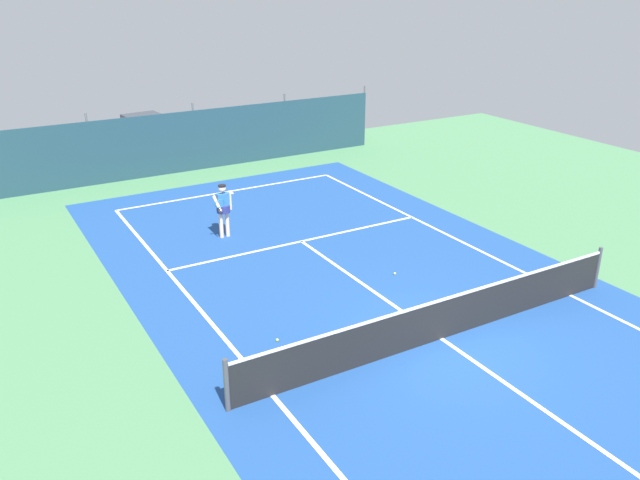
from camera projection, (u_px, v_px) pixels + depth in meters
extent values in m
plane|color=#4C8456|center=(441.00, 339.00, 14.20)|extent=(36.00, 36.00, 0.00)
cube|color=#1E478C|center=(441.00, 339.00, 14.20)|extent=(11.02, 26.60, 0.01)
cube|color=white|center=(230.00, 191.00, 23.71)|extent=(8.22, 0.10, 0.01)
cube|color=white|center=(272.00, 395.00, 12.29)|extent=(0.10, 23.80, 0.01)
cube|color=white|center=(570.00, 295.00, 16.10)|extent=(0.10, 23.80, 0.01)
cube|color=white|center=(301.00, 241.00, 19.31)|extent=(8.22, 0.10, 0.01)
cube|color=white|center=(441.00, 338.00, 14.20)|extent=(0.10, 12.80, 0.01)
cube|color=white|center=(231.00, 192.00, 23.59)|extent=(0.10, 0.30, 0.01)
cube|color=black|center=(443.00, 320.00, 14.02)|extent=(9.92, 0.03, 0.95)
cube|color=white|center=(444.00, 299.00, 13.83)|extent=(9.92, 0.04, 0.05)
cylinder|color=#47474C|center=(227.00, 385.00, 11.67)|extent=(0.10, 0.10, 1.10)
cylinder|color=#47474C|center=(598.00, 268.00, 16.31)|extent=(0.10, 0.10, 1.10)
cube|color=#1E3D4C|center=(196.00, 141.00, 25.90)|extent=(16.22, 0.06, 2.40)
cylinder|color=#595B60|center=(90.00, 149.00, 24.01)|extent=(0.08, 0.08, 2.70)
cylinder|color=#595B60|center=(195.00, 137.00, 25.89)|extent=(0.08, 0.08, 2.70)
cylinder|color=#595B60|center=(285.00, 125.00, 27.77)|extent=(0.08, 0.08, 2.70)
cylinder|color=#595B60|center=(364.00, 116.00, 29.65)|extent=(0.08, 0.08, 2.70)
cube|color=#234C1E|center=(192.00, 153.00, 26.63)|extent=(14.60, 0.70, 1.10)
cylinder|color=beige|center=(227.00, 223.00, 19.57)|extent=(0.12, 0.12, 0.82)
cylinder|color=beige|center=(221.00, 225.00, 19.47)|extent=(0.12, 0.12, 0.82)
cylinder|color=navy|center=(223.00, 209.00, 19.34)|extent=(0.40, 0.40, 0.22)
cube|color=#2D6BB7|center=(223.00, 202.00, 19.26)|extent=(0.36, 0.21, 0.56)
sphere|color=beige|center=(222.00, 189.00, 19.09)|extent=(0.22, 0.22, 0.22)
cylinder|color=black|center=(222.00, 186.00, 19.06)|extent=(0.23, 0.23, 0.04)
cylinder|color=beige|center=(230.00, 200.00, 19.36)|extent=(0.09, 0.09, 0.58)
cylinder|color=beige|center=(217.00, 204.00, 19.04)|extent=(0.10, 0.53, 0.41)
cylinder|color=black|center=(220.00, 211.00, 18.82)|extent=(0.04, 0.27, 0.13)
torus|color=teal|center=(220.00, 204.00, 18.74)|extent=(0.31, 0.13, 0.29)
sphere|color=#CCDB33|center=(277.00, 340.00, 14.09)|extent=(0.07, 0.07, 0.07)
sphere|color=#CCDB33|center=(395.00, 274.00, 17.20)|extent=(0.07, 0.07, 0.07)
cube|color=black|center=(147.00, 138.00, 28.40)|extent=(2.25, 4.37, 0.80)
cube|color=#2D333D|center=(146.00, 122.00, 28.14)|extent=(1.73, 2.05, 0.56)
cylinder|color=black|center=(180.00, 149.00, 28.08)|extent=(0.29, 0.66, 0.64)
cylinder|color=black|center=(140.00, 156.00, 27.09)|extent=(0.29, 0.66, 0.64)
cylinder|color=black|center=(155.00, 138.00, 30.01)|extent=(0.29, 0.66, 0.64)
cylinder|color=black|center=(118.00, 144.00, 29.03)|extent=(0.29, 0.66, 0.64)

